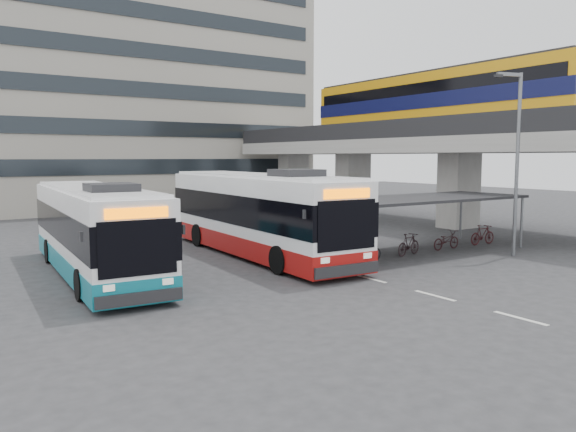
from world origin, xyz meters
TOP-DOWN VIEW (x-y plane):
  - ground at (0.00, 0.00)m, footprint 120.00×120.00m
  - viaduct at (17.00, 11.11)m, footprint 8.00×32.00m
  - bike_shelter at (8.45, 3.00)m, footprint 10.00×4.00m
  - office_block at (6.00, 36.00)m, footprint 30.00×15.00m
  - road_markings at (2.50, -3.00)m, footprint 0.15×7.60m
  - bus_main at (1.70, 6.55)m, footprint 3.44×13.24m
  - bus_teal at (-5.47, 6.28)m, footprint 3.34×12.02m
  - pedestrian at (-5.97, 3.24)m, footprint 0.72×0.72m
  - lamp_post at (10.98, 0.10)m, footprint 1.37×0.54m

SIDE VIEW (x-z plane):
  - ground at x=0.00m, z-range 0.00..0.00m
  - road_markings at x=2.50m, z-range 0.00..0.01m
  - pedestrian at x=-5.97m, z-range 0.00..1.69m
  - bus_teal at x=-5.47m, z-range -0.13..3.39m
  - bike_shelter at x=8.45m, z-range 0.37..2.91m
  - bus_main at x=1.70m, z-range -0.14..3.74m
  - lamp_post at x=10.98m, z-range 0.56..8.52m
  - viaduct at x=17.00m, z-range 1.39..11.07m
  - office_block at x=6.00m, z-range 0.00..25.00m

